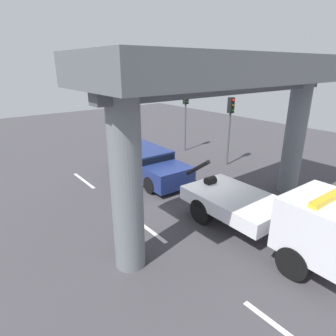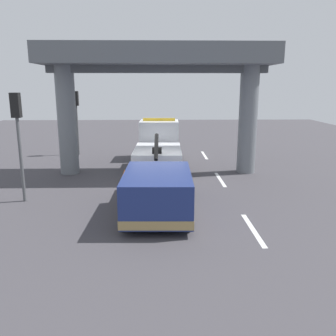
% 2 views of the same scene
% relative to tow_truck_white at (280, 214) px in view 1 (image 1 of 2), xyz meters
% --- Properties ---
extents(ground_plane, '(60.00, 40.00, 0.10)m').
position_rel_tow_truck_white_xyz_m(ground_plane, '(-3.75, 0.02, -1.25)').
color(ground_plane, '#423F44').
extents(lane_stripe_west, '(2.60, 0.16, 0.01)m').
position_rel_tow_truck_white_xyz_m(lane_stripe_west, '(-9.75, -2.94, -1.20)').
color(lane_stripe_west, silver).
rests_on(lane_stripe_west, ground).
extents(lane_stripe_mid, '(2.60, 0.16, 0.01)m').
position_rel_tow_truck_white_xyz_m(lane_stripe_mid, '(-3.75, -2.94, -1.20)').
color(lane_stripe_mid, silver).
rests_on(lane_stripe_mid, ground).
extents(tow_truck_white, '(7.28, 2.55, 2.46)m').
position_rel_tow_truck_white_xyz_m(tow_truck_white, '(0.00, 0.00, 0.00)').
color(tow_truck_white, white).
rests_on(tow_truck_white, ground).
extents(towed_van_green, '(5.25, 2.32, 1.58)m').
position_rel_tow_truck_white_xyz_m(towed_van_green, '(-8.06, 0.02, -0.42)').
color(towed_van_green, navy).
rests_on(towed_van_green, ground).
extents(overpass_structure, '(3.60, 11.02, 6.25)m').
position_rel_tow_truck_white_xyz_m(overpass_structure, '(-2.28, 0.02, 3.96)').
color(overpass_structure, slate).
rests_on(overpass_structure, ground).
extents(traffic_light_near, '(0.39, 0.32, 4.24)m').
position_rel_tow_truck_white_xyz_m(traffic_light_near, '(-10.73, 5.19, 1.89)').
color(traffic_light_near, '#515456').
rests_on(traffic_light_near, ground).
extents(traffic_light_far, '(0.39, 0.32, 4.12)m').
position_rel_tow_truck_white_xyz_m(traffic_light_far, '(-6.73, 5.19, 1.81)').
color(traffic_light_far, '#515456').
rests_on(traffic_light_far, ground).
extents(traffic_cone_orange, '(0.59, 0.59, 0.70)m').
position_rel_tow_truck_white_xyz_m(traffic_cone_orange, '(-4.45, 1.53, -0.87)').
color(traffic_cone_orange, orange).
rests_on(traffic_cone_orange, ground).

